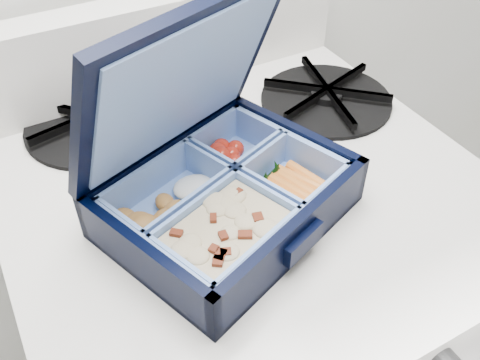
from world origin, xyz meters
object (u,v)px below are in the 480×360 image
stove (242,359)px  fork (193,137)px  bento_box (227,198)px  burner_grate (327,93)px

stove → fork: (-0.02, 0.10, 0.40)m
bento_box → burner_grate: size_ratio=1.33×
stove → bento_box: bento_box is taller
bento_box → fork: bento_box is taller
stove → burner_grate: size_ratio=4.50×
stove → bento_box: (-0.04, -0.04, 0.43)m
burner_grate → stove: bearing=-154.5°
fork → bento_box: bearing=-71.4°
bento_box → fork: bearing=59.9°
burner_grate → fork: (-0.20, 0.01, -0.01)m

